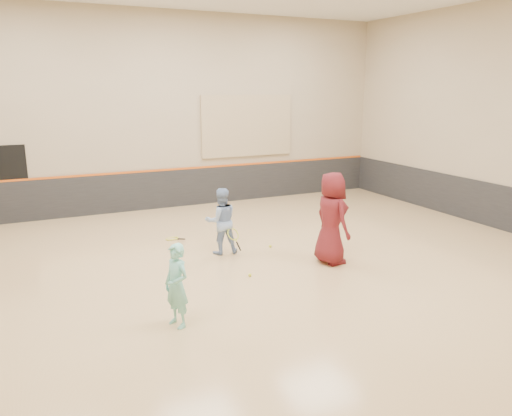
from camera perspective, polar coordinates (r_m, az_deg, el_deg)
name	(u,v)px	position (r m, az deg, el deg)	size (l,w,h in m)	color
room	(241,230)	(10.51, -1.68, -2.54)	(15.04, 12.04, 6.22)	tan
wainscot_back	(167,189)	(16.07, -10.18, 2.14)	(14.90, 0.04, 1.20)	#232326
wainscot_right	(492,205)	(15.07, 25.37, 0.28)	(0.04, 11.90, 1.20)	#232326
accent_stripe	(166,170)	(15.95, -10.26, 4.32)	(14.90, 0.03, 0.06)	#D85914
acoustic_panel	(247,126)	(16.71, -1.01, 9.38)	(3.20, 0.08, 2.00)	tan
doorway	(7,185)	(15.49, -26.55, 2.37)	(1.10, 0.05, 2.20)	black
girl	(177,286)	(8.08, -9.05, -8.74)	(0.50, 0.33, 1.37)	#7CD8C8
instructor	(221,221)	(11.42, -4.00, -1.49)	(0.75, 0.58, 1.53)	#89A6D4
young_man	(332,218)	(10.83, 8.64, -1.17)	(0.98, 0.64, 2.00)	maroon
held_racket	(233,234)	(11.29, -2.64, -3.01)	(0.42, 0.42, 0.58)	#CCDC30
spare_racket	(172,237)	(12.80, -9.58, -3.24)	(0.73, 0.73, 0.14)	yellow
ball_under_racket	(250,275)	(10.20, -0.70, -7.66)	(0.07, 0.07, 0.07)	yellow
ball_in_hand	(345,206)	(10.76, 10.15, 0.28)	(0.07, 0.07, 0.07)	#B9D331
ball_beside_spare	(270,246)	(11.99, 1.64, -4.37)	(0.07, 0.07, 0.07)	yellow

